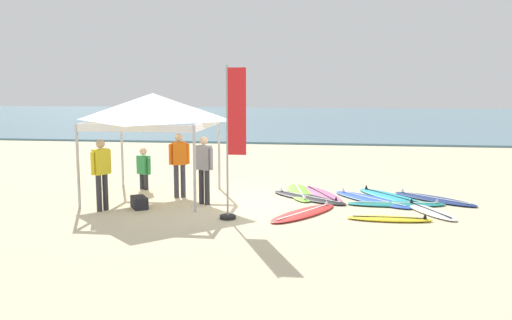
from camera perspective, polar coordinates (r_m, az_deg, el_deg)
ground_plane at (r=14.24m, az=-1.27°, el=-4.37°), size 80.00×80.00×0.00m
sea at (r=45.21m, az=4.96°, el=4.18°), size 80.00×36.00×0.10m
canopy_tent at (r=14.80m, az=-10.43°, el=5.30°), size 3.00×3.00×2.75m
surfboard_red at (r=13.05m, az=4.91°, el=-5.38°), size 1.80×2.35×0.19m
surfboard_blue at (r=14.78m, az=11.67°, el=-3.93°), size 2.25×2.38×0.19m
surfboard_white at (r=13.80m, az=17.25°, el=-4.98°), size 1.27×2.00×0.19m
surfboard_black at (r=14.78m, az=5.35°, el=-3.80°), size 2.29×2.03×0.19m
surfboard_yellow at (r=12.82m, az=13.44°, el=-5.83°), size 1.88×0.52×0.19m
surfboard_navy at (r=15.25m, az=17.65°, el=-3.78°), size 2.20×2.05×0.19m
surfboard_lime at (r=15.41m, az=4.51°, el=-3.30°), size 1.11×2.57×0.19m
surfboard_pink at (r=15.17m, az=6.70°, el=-3.51°), size 1.53×2.51×0.19m
surfboard_teal at (r=14.39m, az=14.10°, el=-4.34°), size 2.49×0.87×0.19m
surfboard_cyan at (r=15.28m, az=13.44°, el=-3.60°), size 1.92×2.31×0.19m
person_grey at (r=13.95m, az=-5.31°, el=-0.54°), size 0.51×0.35×1.71m
person_yellow at (r=13.69m, az=-15.46°, el=-0.96°), size 0.38×0.48×1.71m
person_orange at (r=14.85m, az=-7.81°, el=-0.06°), size 0.50×0.35×1.71m
person_green at (r=16.18m, az=-11.36°, el=-0.67°), size 0.48×0.38×1.20m
banner_flag at (r=12.32m, az=-2.42°, el=1.11°), size 0.60×0.36×3.40m
gear_bag_near_tent at (r=13.92m, az=-11.79°, el=-4.24°), size 0.59×0.68×0.28m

